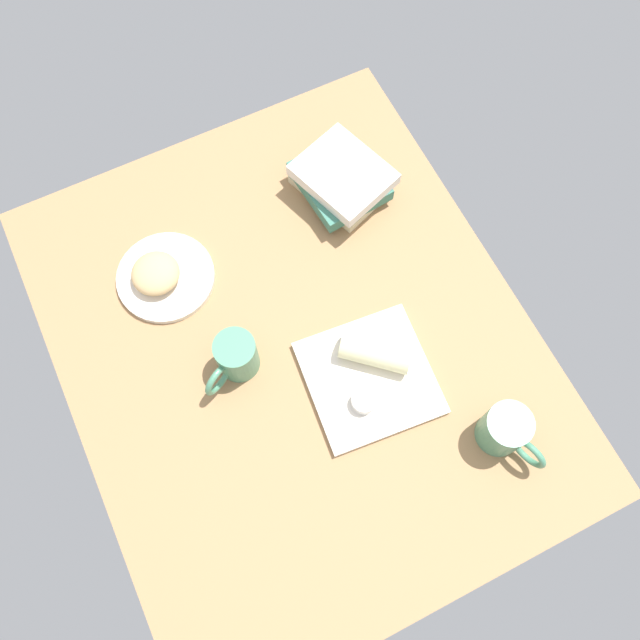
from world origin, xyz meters
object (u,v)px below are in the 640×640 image
object	(u,v)px
round_plate	(166,277)
sauce_cup	(364,401)
scone_pastry	(155,273)
second_mug	(235,357)
breakfast_wrap	(376,352)
coffee_mug	(506,431)
book_stack	(341,180)
square_plate	(369,378)

from	to	relation	value
round_plate	sauce_cup	size ratio (longest dim) A/B	4.26
scone_pastry	second_mug	size ratio (longest dim) A/B	0.79
round_plate	sauce_cup	distance (cm)	48.36
scone_pastry	sauce_cup	bearing A→B (deg)	-148.42
scone_pastry	breakfast_wrap	distance (cm)	47.17
breakfast_wrap	coffee_mug	distance (cm)	28.01
round_plate	breakfast_wrap	distance (cm)	46.19
sauce_cup	coffee_mug	distance (cm)	26.58
sauce_cup	second_mug	bearing A→B (deg)	45.62
coffee_mug	book_stack	bearing A→B (deg)	2.58
sauce_cup	square_plate	bearing A→B (deg)	-40.55
book_stack	breakfast_wrap	bearing A→B (deg)	163.01
scone_pastry	square_plate	distance (cm)	47.93
square_plate	book_stack	world-z (taller)	book_stack
round_plate	scone_pastry	xyz separation A→B (cm)	(0.17, 1.49, 2.98)
sauce_cup	coffee_mug	size ratio (longest dim) A/B	0.35
square_plate	book_stack	xyz separation A→B (cm)	(40.65, -14.21, 3.50)
round_plate	square_plate	distance (cm)	46.82
round_plate	book_stack	world-z (taller)	book_stack
sauce_cup	second_mug	size ratio (longest dim) A/B	0.38
second_mug	coffee_mug	bearing A→B (deg)	-131.88
round_plate	second_mug	size ratio (longest dim) A/B	1.61
book_stack	coffee_mug	xyz separation A→B (cm)	(-61.53, -2.77, 0.91)
square_plate	scone_pastry	bearing A→B (deg)	37.68
sauce_cup	book_stack	xyz separation A→B (cm)	(44.70, -17.68, 1.36)
scone_pastry	sauce_cup	size ratio (longest dim) A/B	2.08
square_plate	sauce_cup	world-z (taller)	sauce_cup
second_mug	book_stack	bearing A→B (deg)	-53.52
round_plate	coffee_mug	xyz separation A→B (cm)	(-58.58, -44.74, 4.51)
round_plate	second_mug	xyz separation A→B (cm)	(-23.73, -5.88, 4.50)
scone_pastry	second_mug	distance (cm)	25.06
scone_pastry	second_mug	bearing A→B (deg)	-162.88
coffee_mug	second_mug	world-z (taller)	same
square_plate	coffee_mug	size ratio (longest dim) A/B	1.74
round_plate	coffee_mug	size ratio (longest dim) A/B	1.48
second_mug	scone_pastry	bearing A→B (deg)	17.12
scone_pastry	book_stack	bearing A→B (deg)	-86.34
square_plate	book_stack	size ratio (longest dim) A/B	1.02
sauce_cup	coffee_mug	world-z (taller)	coffee_mug
round_plate	square_plate	bearing A→B (deg)	-143.63
round_plate	sauce_cup	xyz separation A→B (cm)	(-41.75, -24.29, 2.24)
scone_pastry	breakfast_wrap	bearing A→B (deg)	-137.23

